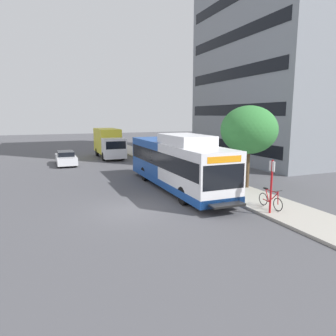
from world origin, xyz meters
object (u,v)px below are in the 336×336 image
(street_tree_near_stop, at_px, (249,130))
(box_truck_background, at_px, (109,142))
(parked_car_far_lane, at_px, (66,158))
(bus_stop_sign_pole, at_px, (271,182))
(transit_bus, at_px, (176,163))
(bicycle_parked, at_px, (270,200))

(street_tree_near_stop, distance_m, box_truck_background, 19.39)
(parked_car_far_lane, bearing_deg, street_tree_near_stop, -55.92)
(bus_stop_sign_pole, bearing_deg, transit_bus, 105.93)
(parked_car_far_lane, bearing_deg, bicycle_parked, -66.29)
(bus_stop_sign_pole, relative_size, box_truck_background, 0.37)
(transit_bus, bearing_deg, bicycle_parked, -67.97)
(bicycle_parked, bearing_deg, parked_car_far_lane, 113.71)
(parked_car_far_lane, height_order, box_truck_background, box_truck_background)
(bus_stop_sign_pole, distance_m, bicycle_parked, 1.37)
(bus_stop_sign_pole, relative_size, parked_car_far_lane, 0.58)
(transit_bus, relative_size, bicycle_parked, 6.96)
(bus_stop_sign_pole, relative_size, bicycle_parked, 1.48)
(street_tree_near_stop, height_order, parked_car_far_lane, street_tree_near_stop)
(box_truck_background, bearing_deg, bicycle_parked, -81.20)
(box_truck_background, bearing_deg, street_tree_near_stop, -74.26)
(bus_stop_sign_pole, bearing_deg, box_truck_background, 97.23)
(transit_bus, xyz_separation_m, bicycle_parked, (2.50, -6.19, -1.14))
(parked_car_far_lane, xyz_separation_m, box_truck_background, (4.95, 3.51, 1.08))
(street_tree_near_stop, bearing_deg, bus_stop_sign_pole, -114.72)
(transit_bus, relative_size, parked_car_far_lane, 2.72)
(transit_bus, xyz_separation_m, box_truck_background, (-1.03, 16.63, 0.04))
(transit_bus, xyz_separation_m, parked_car_far_lane, (-5.98, 13.12, -1.04))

